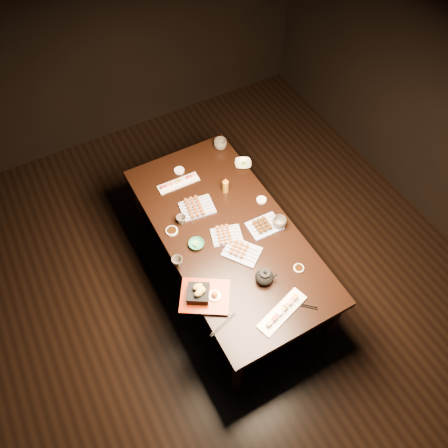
{
  "coord_description": "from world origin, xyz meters",
  "views": [
    {
      "loc": [
        -0.88,
        -1.28,
        3.33
      ],
      "look_at": [
        0.01,
        0.33,
        0.77
      ],
      "focal_mm": 35.0,
      "sensor_mm": 36.0,
      "label": 1
    }
  ],
  "objects": [
    {
      "name": "ground",
      "position": [
        0.0,
        0.0,
        0.0
      ],
      "size": [
        5.0,
        5.0,
        0.0
      ],
      "primitive_type": "plane",
      "color": "black",
      "rests_on": "ground"
    },
    {
      "name": "dining_table",
      "position": [
        0.01,
        0.28,
        0.38
      ],
      "size": [
        1.36,
        1.98,
        0.75
      ],
      "primitive_type": "cube",
      "rotation": [
        0.0,
        0.0,
        -0.28
      ],
      "color": "black",
      "rests_on": "ground"
    },
    {
      "name": "sushi_platter_near",
      "position": [
        0.0,
        -0.44,
        0.77
      ],
      "size": [
        0.39,
        0.21,
        0.05
      ],
      "primitive_type": null,
      "rotation": [
        0.0,
        0.0,
        0.29
      ],
      "color": "white",
      "rests_on": "dining_table"
    },
    {
      "name": "sushi_platter_far",
      "position": [
        -0.11,
        0.85,
        0.77
      ],
      "size": [
        0.33,
        0.1,
        0.04
      ],
      "primitive_type": null,
      "rotation": [
        0.0,
        0.0,
        3.12
      ],
      "color": "white",
      "rests_on": "dining_table"
    },
    {
      "name": "yakitori_plate_center",
      "position": [
        -0.02,
        0.24,
        0.78
      ],
      "size": [
        0.25,
        0.21,
        0.05
      ],
      "primitive_type": null,
      "rotation": [
        0.0,
        0.0,
        -0.29
      ],
      "color": "#828EB6",
      "rests_on": "dining_table"
    },
    {
      "name": "yakitori_plate_right",
      "position": [
        0.01,
        0.07,
        0.78
      ],
      "size": [
        0.29,
        0.3,
        0.06
      ],
      "primitive_type": null,
      "rotation": [
        0.0,
        0.0,
        -0.95
      ],
      "color": "#828EB6",
      "rests_on": "dining_table"
    },
    {
      "name": "yakitori_plate_left",
      "position": [
        -0.09,
        0.56,
        0.78
      ],
      "size": [
        0.27,
        0.21,
        0.06
      ],
      "primitive_type": null,
      "rotation": [
        0.0,
        0.0,
        -0.14
      ],
      "color": "#828EB6",
      "rests_on": "dining_table"
    },
    {
      "name": "tsukune_plate",
      "position": [
        0.26,
        0.18,
        0.78
      ],
      "size": [
        0.24,
        0.18,
        0.06
      ],
      "primitive_type": null,
      "rotation": [
        0.0,
        0.0,
        -0.03
      ],
      "color": "#828EB6",
      "rests_on": "dining_table"
    },
    {
      "name": "edamame_bowl_green",
      "position": [
        -0.25,
        0.27,
        0.77
      ],
      "size": [
        0.13,
        0.13,
        0.03
      ],
      "primitive_type": "imported",
      "rotation": [
        0.0,
        0.0,
        -0.23
      ],
      "color": "#287B56",
      "rests_on": "dining_table"
    },
    {
      "name": "edamame_bowl_cream",
      "position": [
        0.43,
        0.78,
        0.77
      ],
      "size": [
        0.18,
        0.18,
        0.03
      ],
      "primitive_type": "imported",
      "rotation": [
        0.0,
        0.0,
        -0.46
      ],
      "color": "beige",
      "rests_on": "dining_table"
    },
    {
      "name": "tempura_tray",
      "position": [
        -0.38,
        -0.12,
        0.81
      ],
      "size": [
        0.4,
        0.38,
        0.12
      ],
      "primitive_type": null,
      "rotation": [
        0.0,
        0.0,
        -0.56
      ],
      "color": "black",
      "rests_on": "dining_table"
    },
    {
      "name": "teacup_near_left",
      "position": [
        -0.43,
        0.2,
        0.79
      ],
      "size": [
        0.09,
        0.09,
        0.07
      ],
      "primitive_type": "imported",
      "rotation": [
        0.0,
        0.0,
        -0.17
      ],
      "color": "#494137",
      "rests_on": "dining_table"
    },
    {
      "name": "teacup_mid_right",
      "position": [
        0.36,
        0.13,
        0.79
      ],
      "size": [
        0.1,
        0.1,
        0.08
      ],
      "primitive_type": "imported",
      "rotation": [
        0.0,
        0.0,
        0.03
      ],
      "color": "#494137",
      "rests_on": "dining_table"
    },
    {
      "name": "teacup_far_left",
      "position": [
        -0.25,
        0.5,
        0.78
      ],
      "size": [
        0.09,
        0.09,
        0.07
      ],
      "primitive_type": "imported",
      "rotation": [
        0.0,
        0.0,
        -0.43
      ],
      "color": "#494137",
      "rests_on": "dining_table"
    },
    {
      "name": "teacup_far_right",
      "position": [
        0.37,
        1.04,
        0.79
      ],
      "size": [
        0.12,
        0.12,
        0.09
      ],
      "primitive_type": "imported",
      "rotation": [
        0.0,
        0.0,
        0.08
      ],
      "color": "#494137",
      "rests_on": "dining_table"
    },
    {
      "name": "teapot",
      "position": [
        0.02,
        -0.19,
        0.81
      ],
      "size": [
        0.19,
        0.19,
        0.12
      ],
      "primitive_type": null,
      "rotation": [
        0.0,
        0.0,
        -0.43
      ],
      "color": "black",
      "rests_on": "dining_table"
    },
    {
      "name": "condiment_bottle",
      "position": [
        0.18,
        0.61,
        0.82
      ],
      "size": [
        0.06,
        0.06,
        0.15
      ],
      "primitive_type": "cylinder",
      "rotation": [
        0.0,
        0.0,
        -0.23
      ],
      "color": "brown",
      "rests_on": "dining_table"
    },
    {
      "name": "sauce_dish_west",
      "position": [
        -0.35,
        0.46,
        0.76
      ],
      "size": [
        0.1,
        0.1,
        0.02
      ],
      "primitive_type": "cylinder",
      "rotation": [
        0.0,
        0.0,
        -0.14
      ],
      "color": "white",
      "rests_on": "dining_table"
    },
    {
      "name": "sauce_dish_east",
      "position": [
        0.37,
        0.4,
        0.76
      ],
      "size": [
        0.09,
        0.09,
        0.01
      ],
      "primitive_type": "cylinder",
      "rotation": [
        0.0,
        0.0,
        -0.16
      ],
      "color": "white",
      "rests_on": "dining_table"
    },
    {
      "name": "sauce_dish_se",
      "position": [
        0.28,
        -0.23,
        0.76
      ],
      "size": [
        0.07,
        0.07,
        0.01
      ],
      "primitive_type": "cylinder",
      "rotation": [
        0.0,
        0.0,
        -0.06
      ],
      "color": "white",
      "rests_on": "dining_table"
    },
    {
      "name": "sauce_dish_nw",
      "position": [
        -0.05,
        0.97,
        0.76
      ],
      "size": [
        0.11,
        0.11,
        0.01
      ],
      "primitive_type": "cylinder",
      "rotation": [
        0.0,
        0.0,
        -0.51
      ],
      "color": "white",
      "rests_on": "dining_table"
    },
    {
      "name": "chopsticks_near",
      "position": [
        -0.37,
        -0.34,
        0.75
      ],
      "size": [
        0.21,
        0.08,
        0.01
      ],
      "primitive_type": null,
      "rotation": [
        0.0,
        0.0,
        0.27
      ],
      "color": "black",
      "rests_on": "dining_table"
    },
    {
      "name": "chopsticks_se",
      "position": [
        0.13,
        -0.46,
        0.75
      ],
      "size": [
        0.19,
        0.17,
        0.01
      ],
      "primitive_type": null,
      "rotation": [
        0.0,
        0.0,
        -0.74
      ],
      "color": "black",
      "rests_on": "dining_table"
    }
  ]
}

